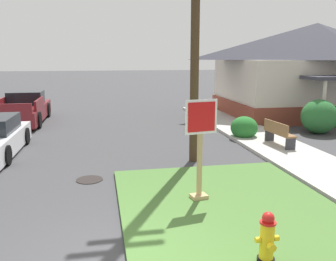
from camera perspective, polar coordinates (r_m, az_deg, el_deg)
grass_corner_patch at (r=8.08m, az=9.48°, el=-11.76°), size 4.65×5.55×0.08m
sidewalk_strip at (r=13.70m, az=16.30°, el=-2.16°), size 2.20×19.54×0.12m
fire_hydrant at (r=5.96m, az=15.47°, el=-16.32°), size 0.38×0.34×0.84m
stop_sign at (r=7.95m, az=5.12°, el=-3.22°), size 0.74×0.34×2.25m
manhole_cover at (r=9.87m, az=-12.38°, el=-7.64°), size 0.70×0.70×0.02m
pickup_truck_maroon at (r=19.19m, az=-21.88°, el=3.03°), size 2.03×5.35×1.48m
street_bench at (r=13.32m, az=17.14°, el=-0.28°), size 0.51×1.55×0.85m
corner_house at (r=21.68m, az=22.24°, el=9.10°), size 10.19×7.65×5.00m
shrub_near_porch at (r=16.51m, az=22.90°, el=2.05°), size 1.50×1.50×1.46m
shrub_by_curb at (r=14.56m, az=12.01°, el=0.44°), size 1.07×1.07×0.90m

